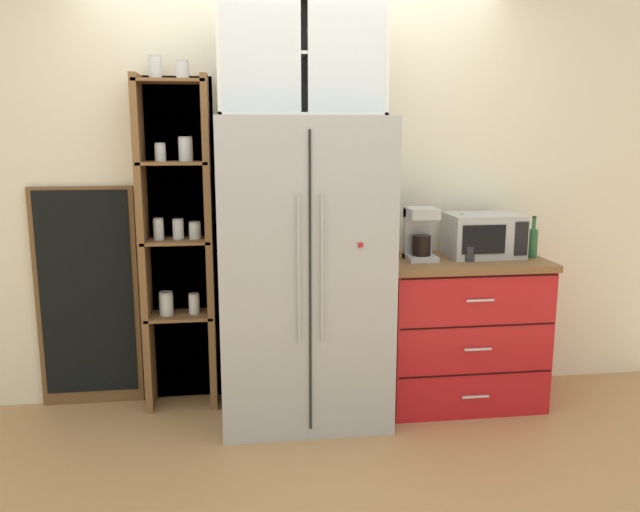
% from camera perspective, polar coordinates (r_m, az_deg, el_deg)
% --- Properties ---
extents(ground_plane, '(10.73, 10.73, 0.00)m').
position_cam_1_polar(ground_plane, '(3.94, -1.49, -13.78)').
color(ground_plane, tan).
extents(wall_back_cream, '(5.03, 0.10, 2.55)m').
position_cam_1_polar(wall_back_cream, '(4.00, -2.21, 5.57)').
color(wall_back_cream, silver).
rests_on(wall_back_cream, ground).
extents(refrigerator, '(0.94, 0.73, 1.73)m').
position_cam_1_polar(refrigerator, '(3.66, -1.55, -1.37)').
color(refrigerator, '#ADAFB5').
rests_on(refrigerator, ground).
extents(pantry_shelf_column, '(0.46, 0.29, 2.07)m').
position_cam_1_polar(pantry_shelf_column, '(3.91, -12.60, 1.62)').
color(pantry_shelf_column, brown).
rests_on(pantry_shelf_column, ground).
extents(counter_cabinet, '(0.97, 0.61, 0.91)m').
position_cam_1_polar(counter_cabinet, '(4.05, 12.36, -6.46)').
color(counter_cabinet, red).
rests_on(counter_cabinet, ground).
extents(microwave, '(0.44, 0.33, 0.26)m').
position_cam_1_polar(microwave, '(4.01, 14.35, 1.82)').
color(microwave, '#ADAFB5').
rests_on(microwave, counter_cabinet).
extents(coffee_maker, '(0.17, 0.20, 0.31)m').
position_cam_1_polar(coffee_maker, '(3.84, 8.90, 2.01)').
color(coffee_maker, '#B7B7BC').
rests_on(coffee_maker, counter_cabinet).
extents(mug_charcoal, '(0.12, 0.09, 0.09)m').
position_cam_1_polar(mug_charcoal, '(3.86, 13.07, 0.26)').
color(mug_charcoal, '#2D2D33').
rests_on(mug_charcoal, counter_cabinet).
extents(mug_red, '(0.12, 0.09, 0.08)m').
position_cam_1_polar(mug_red, '(3.88, 12.95, 0.28)').
color(mug_red, red).
rests_on(mug_red, counter_cabinet).
extents(bottle_cobalt, '(0.06, 0.06, 0.26)m').
position_cam_1_polar(bottle_cobalt, '(3.97, 12.44, 1.57)').
color(bottle_cobalt, navy).
rests_on(bottle_cobalt, counter_cabinet).
extents(bottle_green, '(0.06, 0.06, 0.25)m').
position_cam_1_polar(bottle_green, '(4.06, 18.46, 1.40)').
color(bottle_green, '#285B33').
rests_on(bottle_green, counter_cabinet).
extents(upper_cabinet, '(0.90, 0.32, 0.65)m').
position_cam_1_polar(upper_cabinet, '(3.65, -1.74, 17.36)').
color(upper_cabinet, silver).
rests_on(upper_cabinet, refrigerator).
extents(chalkboard_menu, '(0.60, 0.04, 1.34)m').
position_cam_1_polar(chalkboard_menu, '(4.10, -20.02, -3.45)').
color(chalkboard_menu, brown).
rests_on(chalkboard_menu, ground).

